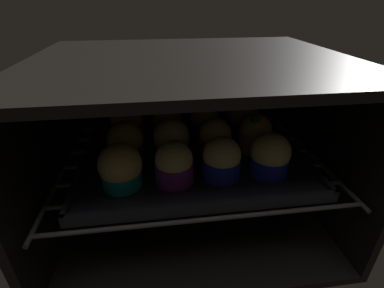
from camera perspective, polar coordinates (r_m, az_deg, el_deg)
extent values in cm
cube|color=black|center=(70.01, -0.04, -13.10)|extent=(59.00, 47.00, 1.50)
cube|color=black|center=(53.60, -0.05, 16.68)|extent=(59.00, 47.00, 1.50)
cube|color=black|center=(80.35, -2.26, 7.47)|extent=(59.00, 1.50, 34.00)
cube|color=black|center=(63.16, -26.86, -1.91)|extent=(1.50, 47.00, 34.00)
cube|color=black|center=(69.34, 24.22, 1.34)|extent=(1.50, 47.00, 34.00)
cylinder|color=#4C494C|center=(46.50, 3.26, -15.16)|extent=(54.00, 0.80, 0.80)
cylinder|color=#4C494C|center=(51.19, 1.92, -10.34)|extent=(54.00, 0.80, 0.80)
cylinder|color=#4C494C|center=(56.21, 0.84, -6.34)|extent=(54.00, 0.80, 0.80)
cylinder|color=#4C494C|center=(61.47, -0.04, -3.01)|extent=(54.00, 0.80, 0.80)
cylinder|color=#4C494C|center=(66.91, -0.78, -0.22)|extent=(54.00, 0.80, 0.80)
cylinder|color=#4C494C|center=(72.50, -1.40, 2.15)|extent=(54.00, 0.80, 0.80)
cylinder|color=#4C494C|center=(78.20, -1.94, 4.18)|extent=(54.00, 0.80, 0.80)
cylinder|color=#4C494C|center=(64.21, -24.74, -4.45)|extent=(0.80, 42.00, 0.80)
cylinder|color=#4C494C|center=(69.94, 22.45, -1.22)|extent=(0.80, 42.00, 0.80)
cube|color=black|center=(60.69, 0.00, -2.36)|extent=(45.42, 36.18, 1.20)
cube|color=black|center=(45.83, 3.09, -12.40)|extent=(45.42, 0.80, 1.00)
cube|color=black|center=(75.89, -1.83, 5.13)|extent=(45.42, 0.80, 1.00)
cube|color=black|center=(61.62, -21.04, -2.76)|extent=(0.80, 36.18, 1.00)
cube|color=black|center=(66.57, 19.39, -0.07)|extent=(0.80, 36.18, 1.00)
cylinder|color=#0C8C84|center=(51.35, -14.18, -6.39)|extent=(7.05, 7.05, 3.73)
sphere|color=#DBBC60|center=(50.03, -14.51, -4.06)|extent=(7.67, 7.67, 7.67)
cylinder|color=#7A238C|center=(51.05, -3.64, -5.69)|extent=(7.05, 7.05, 3.73)
sphere|color=#E0CC7A|center=(49.61, -3.73, -3.13)|extent=(6.78, 6.78, 6.78)
cylinder|color=#1928B7|center=(52.52, 5.98, -4.72)|extent=(7.05, 7.05, 3.73)
sphere|color=#E0CC7A|center=(51.15, 6.13, -2.25)|extent=(7.03, 7.03, 7.03)
cylinder|color=#1928B7|center=(55.02, 15.44, -4.03)|extent=(7.05, 7.05, 3.73)
sphere|color=#E0CC7A|center=(53.64, 15.81, -1.55)|extent=(7.39, 7.39, 7.39)
sphere|color=#19511E|center=(52.68, 16.00, 0.88)|extent=(1.76, 1.76, 1.76)
cylinder|color=#7A238C|center=(59.46, -13.21, -1.14)|extent=(7.05, 7.05, 3.73)
sphere|color=gold|center=(58.30, -13.48, 1.01)|extent=(7.42, 7.42, 7.42)
sphere|color=#19511E|center=(57.22, -13.83, 3.70)|extent=(2.20, 2.20, 2.20)
cylinder|color=#7A238C|center=(59.18, -4.13, -0.55)|extent=(7.05, 7.05, 3.73)
sphere|color=#E0CC7A|center=(58.01, -4.22, 1.60)|extent=(7.62, 7.62, 7.62)
sphere|color=#28702D|center=(56.92, -3.88, 3.81)|extent=(1.89, 1.89, 1.89)
cylinder|color=red|center=(60.17, 4.74, -0.06)|extent=(7.05, 7.05, 3.73)
sphere|color=#E0CC7A|center=(59.03, 4.83, 2.07)|extent=(6.84, 6.84, 6.84)
sphere|color=#1E6023|center=(57.98, 5.48, 4.22)|extent=(1.71, 1.71, 1.71)
cylinder|color=silver|center=(62.59, 12.66, 0.49)|extent=(7.05, 7.05, 3.73)
sphere|color=gold|center=(61.29, 12.96, 2.96)|extent=(6.83, 6.83, 6.83)
sphere|color=#1E6023|center=(59.00, 12.79, 4.79)|extent=(2.25, 2.25, 2.25)
cylinder|color=red|center=(67.46, -12.91, 2.57)|extent=(7.05, 7.05, 3.73)
sphere|color=#E0CC7A|center=(66.26, -13.19, 4.89)|extent=(7.55, 7.55, 7.55)
cylinder|color=red|center=(67.33, -5.08, 3.16)|extent=(7.05, 7.05, 3.73)
sphere|color=gold|center=(66.29, -5.17, 5.15)|extent=(6.84, 6.84, 6.84)
sphere|color=#1E6023|center=(65.36, -5.36, 6.77)|extent=(2.08, 2.08, 2.08)
cylinder|color=#7A238C|center=(68.27, 2.58, 3.61)|extent=(7.05, 7.05, 3.73)
sphere|color=gold|center=(67.30, 2.63, 5.49)|extent=(7.06, 7.06, 7.06)
cylinder|color=#1928B7|center=(70.72, 10.18, 4.08)|extent=(7.05, 7.05, 3.73)
sphere|color=gold|center=(69.67, 10.37, 6.12)|extent=(7.66, 7.66, 7.66)
sphere|color=#1E6023|center=(69.09, 10.30, 8.01)|extent=(2.07, 2.07, 2.07)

